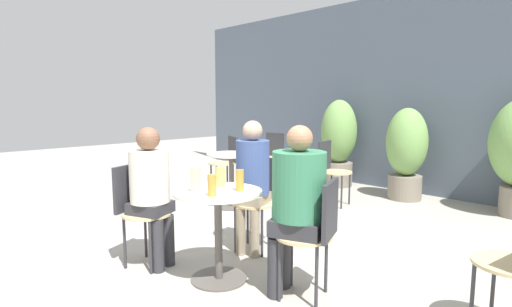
# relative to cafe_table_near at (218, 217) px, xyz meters

# --- Properties ---
(ground_plane) EXTENTS (20.00, 20.00, 0.00)m
(ground_plane) POSITION_rel_cafe_table_near_xyz_m (-0.14, -0.10, -0.50)
(ground_plane) COLOR #9E998E
(storefront_wall) EXTENTS (10.00, 0.06, 3.00)m
(storefront_wall) POSITION_rel_cafe_table_near_xyz_m (-0.14, 4.02, 1.00)
(storefront_wall) COLOR #4C5666
(storefront_wall) RESTS_ON ground_plane
(cafe_table_near) EXTENTS (0.68, 0.68, 0.71)m
(cafe_table_near) POSITION_rel_cafe_table_near_xyz_m (0.00, 0.00, 0.00)
(cafe_table_near) COLOR #514C47
(cafe_table_near) RESTS_ON ground_plane
(cafe_table_far) EXTENTS (0.64, 0.64, 0.71)m
(cafe_table_far) POSITION_rel_cafe_table_near_xyz_m (-1.59, 1.47, -0.02)
(cafe_table_far) COLOR #514C47
(cafe_table_far) RESTS_ON ground_plane
(bistro_chair_0) EXTENTS (0.45, 0.44, 0.85)m
(bistro_chair_0) POSITION_rel_cafe_table_near_xyz_m (0.71, 0.29, 0.02)
(bistro_chair_0) COLOR tan
(bistro_chair_0) RESTS_ON ground_plane
(bistro_chair_1) EXTENTS (0.44, 0.45, 0.85)m
(bistro_chair_1) POSITION_rel_cafe_table_near_xyz_m (-0.29, 0.71, 0.02)
(bistro_chair_1) COLOR tan
(bistro_chair_1) RESTS_ON ground_plane
(bistro_chair_2) EXTENTS (0.45, 0.44, 0.85)m
(bistro_chair_2) POSITION_rel_cafe_table_near_xyz_m (-0.71, -0.29, 0.02)
(bistro_chair_2) COLOR tan
(bistro_chair_2) RESTS_ON ground_plane
(bistro_chair_3) EXTENTS (0.43, 0.41, 0.85)m
(bistro_chair_3) POSITION_rel_cafe_table_near_xyz_m (-0.77, 2.52, 0.02)
(bistro_chair_3) COLOR tan
(bistro_chair_3) RESTS_ON ground_plane
(bistro_chair_4) EXTENTS (0.43, 0.45, 0.85)m
(bistro_chair_4) POSITION_rel_cafe_table_near_xyz_m (-2.29, 1.99, 0.02)
(bistro_chair_4) COLOR tan
(bistro_chair_4) RESTS_ON ground_plane
(bistro_chair_6) EXTENTS (0.41, 0.43, 0.85)m
(bistro_chair_6) POSITION_rel_cafe_table_near_xyz_m (-2.26, 2.93, 0.02)
(bistro_chair_6) COLOR tan
(bistro_chair_6) RESTS_ON ground_plane
(seated_person_0) EXTENTS (0.45, 0.43, 1.22)m
(seated_person_0) POSITION_rel_cafe_table_near_xyz_m (0.58, 0.24, 0.22)
(seated_person_0) COLOR #2D2D33
(seated_person_0) RESTS_ON ground_plane
(seated_person_1) EXTENTS (0.35, 0.37, 1.21)m
(seated_person_1) POSITION_rel_cafe_table_near_xyz_m (-0.24, 0.58, 0.22)
(seated_person_1) COLOR gray
(seated_person_1) RESTS_ON ground_plane
(seated_person_2) EXTENTS (0.39, 0.37, 1.17)m
(seated_person_2) POSITION_rel_cafe_table_near_xyz_m (-0.58, -0.24, 0.20)
(seated_person_2) COLOR #2D2D33
(seated_person_2) RESTS_ON ground_plane
(beer_glass_0) EXTENTS (0.06, 0.06, 0.16)m
(beer_glass_0) POSITION_rel_cafe_table_near_xyz_m (0.12, 0.12, 0.29)
(beer_glass_0) COLOR #B28433
(beer_glass_0) RESTS_ON cafe_table_near
(beer_glass_1) EXTENTS (0.07, 0.07, 0.15)m
(beer_glass_1) POSITION_rel_cafe_table_near_xyz_m (-0.12, 0.12, 0.28)
(beer_glass_1) COLOR #DBC65B
(beer_glass_1) RESTS_ON cafe_table_near
(beer_glass_2) EXTENTS (0.07, 0.07, 0.19)m
(beer_glass_2) POSITION_rel_cafe_table_near_xyz_m (-0.07, -0.15, 0.30)
(beer_glass_2) COLOR beige
(beer_glass_2) RESTS_ON cafe_table_near
(beer_glass_3) EXTENTS (0.06, 0.06, 0.16)m
(beer_glass_3) POSITION_rel_cafe_table_near_xyz_m (0.10, -0.13, 0.28)
(beer_glass_3) COLOR #B28433
(beer_glass_3) RESTS_ON cafe_table_near
(potted_plant_0) EXTENTS (0.57, 0.57, 1.40)m
(potted_plant_0) POSITION_rel_cafe_table_near_xyz_m (-1.39, 3.59, 0.25)
(potted_plant_0) COLOR slate
(potted_plant_0) RESTS_ON ground_plane
(potted_plant_1) EXTENTS (0.56, 0.56, 1.29)m
(potted_plant_1) POSITION_rel_cafe_table_near_xyz_m (-0.21, 3.52, 0.19)
(potted_plant_1) COLOR slate
(potted_plant_1) RESTS_ON ground_plane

